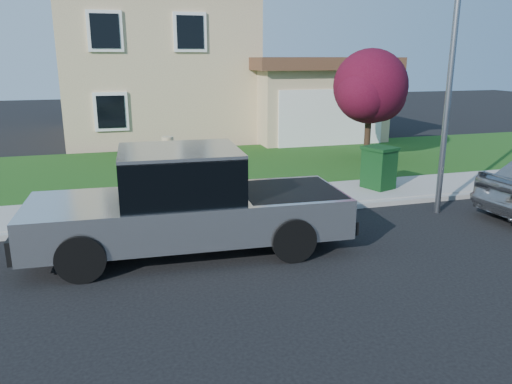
# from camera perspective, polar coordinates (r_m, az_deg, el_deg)

# --- Properties ---
(ground) EXTENTS (80.00, 80.00, 0.00)m
(ground) POSITION_cam_1_polar(r_m,az_deg,el_deg) (9.02, -0.54, -8.86)
(ground) COLOR black
(ground) RESTS_ON ground
(curb) EXTENTS (40.00, 0.20, 0.12)m
(curb) POSITION_cam_1_polar(r_m,az_deg,el_deg) (11.87, 0.34, -2.54)
(curb) COLOR gray
(curb) RESTS_ON ground
(sidewalk) EXTENTS (40.00, 2.00, 0.15)m
(sidewalk) POSITION_cam_1_polar(r_m,az_deg,el_deg) (12.88, -1.05, -1.04)
(sidewalk) COLOR gray
(sidewalk) RESTS_ON ground
(lawn) EXTENTS (40.00, 7.00, 0.10)m
(lawn) POSITION_cam_1_polar(r_m,az_deg,el_deg) (17.14, -4.99, 2.94)
(lawn) COLOR #194413
(lawn) RESTS_ON ground
(house) EXTENTS (14.00, 11.30, 6.85)m
(house) POSITION_cam_1_polar(r_m,az_deg,el_deg) (24.58, -8.14, 13.89)
(house) COLOR tan
(house) RESTS_ON ground
(pickup_truck) EXTENTS (6.26, 2.52, 2.03)m
(pickup_truck) POSITION_cam_1_polar(r_m,az_deg,el_deg) (9.67, -7.79, -1.37)
(pickup_truck) COLOR black
(pickup_truck) RESTS_ON ground
(woman) EXTENTS (0.75, 0.57, 2.06)m
(woman) POSITION_cam_1_polar(r_m,az_deg,el_deg) (10.93, -9.83, 0.64)
(woman) COLOR tan
(woman) RESTS_ON ground
(ornamental_tree) EXTENTS (2.82, 2.54, 3.86)m
(ornamental_tree) POSITION_cam_1_polar(r_m,az_deg,el_deg) (17.92, 13.01, 11.30)
(ornamental_tree) COLOR black
(ornamental_tree) RESTS_ON lawn
(trash_bin) EXTENTS (0.94, 1.01, 1.16)m
(trash_bin) POSITION_cam_1_polar(r_m,az_deg,el_deg) (14.15, 13.86, 2.77)
(trash_bin) COLOR #0E3514
(trash_bin) RESTS_ON sidewalk
(street_lamp) EXTENTS (0.31, 0.75, 5.75)m
(street_lamp) POSITION_cam_1_polar(r_m,az_deg,el_deg) (12.40, 21.54, 12.34)
(street_lamp) COLOR slate
(street_lamp) RESTS_ON ground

